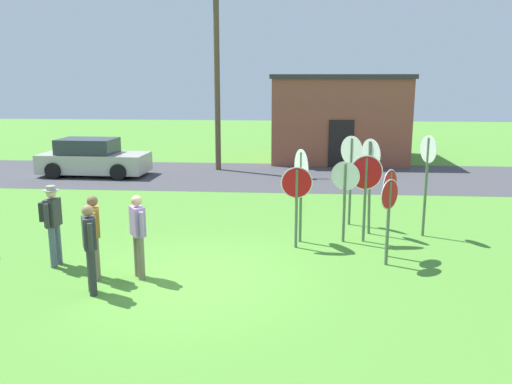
% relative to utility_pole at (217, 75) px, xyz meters
% --- Properties ---
extents(ground_plane, '(80.00, 80.00, 0.00)m').
position_rel_utility_pole_xyz_m(ground_plane, '(1.30, -12.81, -4.03)').
color(ground_plane, '#518E33').
extents(street_asphalt, '(60.00, 6.40, 0.01)m').
position_rel_utility_pole_xyz_m(street_asphalt, '(1.30, -1.39, -4.03)').
color(street_asphalt, '#424247').
rests_on(street_asphalt, ground).
extents(building_background, '(6.38, 5.55, 4.07)m').
position_rel_utility_pole_xyz_m(building_background, '(5.34, 3.75, -1.99)').
color(building_background, brown).
rests_on(building_background, ground).
extents(utility_pole, '(1.80, 0.24, 7.71)m').
position_rel_utility_pole_xyz_m(utility_pole, '(0.00, 0.00, 0.00)').
color(utility_pole, brown).
rests_on(utility_pole, ground).
extents(parked_car_on_street, '(4.35, 2.12, 1.51)m').
position_rel_utility_pole_xyz_m(parked_car_on_street, '(-4.88, -1.80, -3.35)').
color(parked_car_on_street, '#B7B2A3').
rests_on(parked_car_on_street, ground).
extents(stop_sign_low_front, '(0.52, 0.60, 2.42)m').
position_rel_utility_pole_xyz_m(stop_sign_low_front, '(4.89, -8.47, -2.37)').
color(stop_sign_low_front, '#51664C').
rests_on(stop_sign_low_front, ground).
extents(stop_sign_leaning_left, '(0.25, 0.64, 2.55)m').
position_rel_utility_pole_xyz_m(stop_sign_leaning_left, '(6.65, -9.39, -2.32)').
color(stop_sign_leaning_left, '#51664C').
rests_on(stop_sign_leaning_left, ground).
extents(stop_sign_tallest, '(0.39, 0.56, 1.98)m').
position_rel_utility_pole_xyz_m(stop_sign_tallest, '(5.48, -11.07, -2.70)').
color(stop_sign_tallest, '#51664C').
rests_on(stop_sign_tallest, ground).
extents(stop_sign_rear_right, '(0.43, 0.50, 1.87)m').
position_rel_utility_pole_xyz_m(stop_sign_rear_right, '(5.39, -11.63, -2.78)').
color(stop_sign_rear_right, '#51664C').
rests_on(stop_sign_rear_right, ground).
extents(stop_sign_nearest, '(0.66, 0.26, 1.98)m').
position_rel_utility_pole_xyz_m(stop_sign_nearest, '(4.60, -10.05, -2.69)').
color(stop_sign_nearest, '#51664C').
rests_on(stop_sign_nearest, ground).
extents(stop_sign_far_back, '(0.73, 0.10, 1.93)m').
position_rel_utility_pole_xyz_m(stop_sign_far_back, '(3.45, -10.61, -2.73)').
color(stop_sign_far_back, '#51664C').
rests_on(stop_sign_far_back, ground).
extents(stop_sign_rear_left, '(0.41, 0.65, 2.45)m').
position_rel_utility_pole_xyz_m(stop_sign_rear_left, '(5.28, -9.33, -2.37)').
color(stop_sign_rear_left, '#51664C').
rests_on(stop_sign_rear_left, ground).
extents(stop_sign_leaning_right, '(0.33, 0.81, 2.28)m').
position_rel_utility_pole_xyz_m(stop_sign_leaning_right, '(3.55, -10.13, -2.46)').
color(stop_sign_leaning_right, '#51664C').
rests_on(stop_sign_leaning_right, ground).
extents(stop_sign_center_cluster, '(0.82, 0.21, 2.13)m').
position_rel_utility_pole_xyz_m(stop_sign_center_cluster, '(5.09, -9.98, -2.57)').
color(stop_sign_center_cluster, '#51664C').
rests_on(stop_sign_center_cluster, ground).
extents(person_with_sunhat, '(0.40, 0.57, 1.74)m').
position_rel_utility_pole_xyz_m(person_with_sunhat, '(-1.64, -12.25, -3.03)').
color(person_with_sunhat, '#4C5670').
rests_on(person_with_sunhat, ground).
extents(person_on_left, '(0.39, 0.48, 1.69)m').
position_rel_utility_pole_xyz_m(person_on_left, '(0.35, -12.78, -3.08)').
color(person_on_left, '#7A6B56').
rests_on(person_on_left, ground).
extents(person_in_teal, '(0.36, 0.52, 1.69)m').
position_rel_utility_pole_xyz_m(person_in_teal, '(-0.29, -13.64, -3.08)').
color(person_in_teal, '#2D2D33').
rests_on(person_in_teal, ground).
extents(person_near_signs, '(0.34, 0.54, 1.69)m').
position_rel_utility_pole_xyz_m(person_near_signs, '(-0.49, -12.90, -3.08)').
color(person_near_signs, '#7A6B56').
rests_on(person_near_signs, ground).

